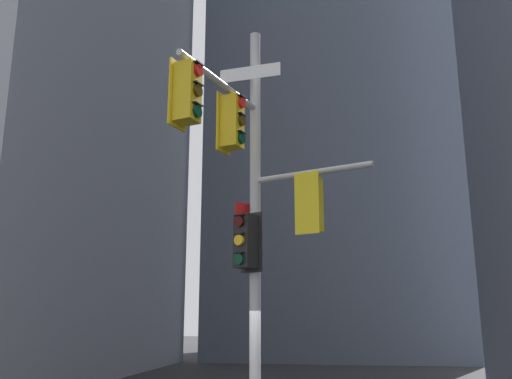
# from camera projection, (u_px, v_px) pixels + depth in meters

# --- Properties ---
(building_mid_block) EXTENTS (14.59, 14.59, 35.62)m
(building_mid_block) POSITION_uv_depth(u_px,v_px,m) (329.00, 96.00, 38.88)
(building_mid_block) COLOR #4C5460
(building_mid_block) RESTS_ON ground
(signal_pole_assembly) EXTENTS (3.25, 3.04, 8.19)m
(signal_pole_assembly) POSITION_uv_depth(u_px,v_px,m) (251.00, 192.00, 10.05)
(signal_pole_assembly) COLOR #B2B2B5
(signal_pole_assembly) RESTS_ON ground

